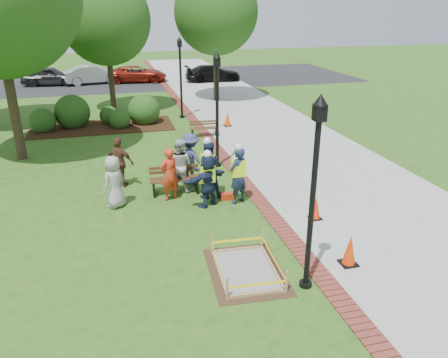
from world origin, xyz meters
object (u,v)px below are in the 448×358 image
object	(u,v)px
lamp_near	(314,182)
hivis_worker_b	(238,174)
wet_concrete_pad	(246,263)
cone_front	(350,251)
bench_near	(175,185)
hivis_worker_c	(208,168)
hivis_worker_a	(208,178)

from	to	relation	value
lamp_near	hivis_worker_b	distance (m)	4.85
wet_concrete_pad	cone_front	xyz separation A→B (m)	(2.45, -0.35, 0.15)
bench_near	hivis_worker_b	distance (m)	2.27
lamp_near	hivis_worker_c	xyz separation A→B (m)	(-1.01, 5.26, -1.49)
hivis_worker_a	hivis_worker_c	distance (m)	0.66
lamp_near	hivis_worker_a	xyz separation A→B (m)	(-1.15, 4.62, -1.58)
bench_near	hivis_worker_b	size ratio (longest dim) A/B	0.85
bench_near	lamp_near	size ratio (longest dim) A/B	0.39
bench_near	lamp_near	world-z (taller)	lamp_near
hivis_worker_a	hivis_worker_b	bearing A→B (deg)	-1.41
hivis_worker_a	hivis_worker_c	world-z (taller)	hivis_worker_c
wet_concrete_pad	lamp_near	size ratio (longest dim) A/B	0.56
wet_concrete_pad	hivis_worker_a	world-z (taller)	hivis_worker_a
hivis_worker_c	wet_concrete_pad	bearing A→B (deg)	-91.23
lamp_near	hivis_worker_c	size ratio (longest dim) A/B	2.13
hivis_worker_a	lamp_near	bearing A→B (deg)	-76.04
lamp_near	hivis_worker_c	world-z (taller)	lamp_near
hivis_worker_a	hivis_worker_b	world-z (taller)	hivis_worker_b
wet_concrete_pad	hivis_worker_c	distance (m)	4.45
wet_concrete_pad	hivis_worker_c	world-z (taller)	hivis_worker_c
bench_near	lamp_near	distance (m)	6.54
cone_front	hivis_worker_a	distance (m)	4.83
hivis_worker_b	hivis_worker_a	bearing A→B (deg)	178.59
bench_near	hivis_worker_c	distance (m)	1.33
lamp_near	hivis_worker_a	size ratio (longest dim) A/B	2.37
wet_concrete_pad	hivis_worker_b	world-z (taller)	hivis_worker_b
cone_front	hivis_worker_b	distance (m)	4.40
lamp_near	wet_concrete_pad	bearing A→B (deg)	141.64
bench_near	lamp_near	xyz separation A→B (m)	(1.98, -5.83, 2.20)
bench_near	cone_front	size ratio (longest dim) A/B	2.07
wet_concrete_pad	bench_near	size ratio (longest dim) A/B	1.46
hivis_worker_b	hivis_worker_c	distance (m)	1.05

